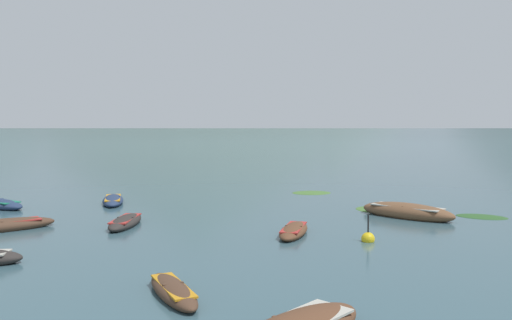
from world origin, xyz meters
The scene contains 13 objects.
ground_plane centered at (0.00, 1500.00, 0.00)m, with size 6000.00×6000.00×0.00m, color #385660.
mountain_2 centered at (-225.46, 2319.68, 273.54)m, with size 1684.69×1684.69×547.08m, color #56665B.
mountain_3 centered at (404.75, 2427.89, 125.25)m, with size 798.26×798.26×250.51m, color slate.
rowboat_0 centered at (-4.89, 23.20, 0.16)m, with size 1.95×4.06×0.52m.
rowboat_2 centered at (0.68, 7.54, 0.14)m, with size 2.00×3.12×0.46m.
rowboat_3 centered at (-7.53, 15.77, 0.19)m, with size 4.12×3.41×0.61m.
rowboat_7 centered at (9.98, 18.58, 0.26)m, with size 4.31×4.18×0.85m.
rowboat_9 centered at (-2.68, 16.73, 0.17)m, with size 1.23×3.44×0.53m.
rowboat_13 centered at (4.35, 14.85, 0.15)m, with size 1.79×3.40×0.48m.
mooring_buoy centered at (6.99, 13.58, 0.11)m, with size 0.50×0.50×1.15m.
weed_patch_1 centered at (9.60, 20.65, 0.00)m, with size 3.18×2.63×0.14m, color #477033.
weed_patch_2 centered at (6.62, 27.44, 0.00)m, with size 2.48×1.97×0.14m, color #477033.
weed_patch_4 centered at (13.52, 18.64, 0.00)m, with size 1.45×2.28×0.14m, color #2D5628.
Camera 1 is at (2.55, -5.12, 4.26)m, focal length 36.18 mm.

